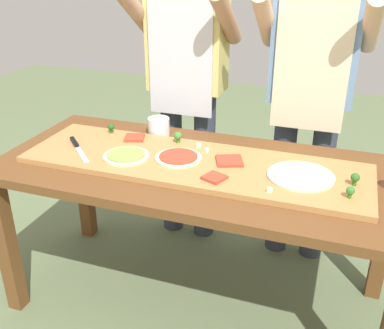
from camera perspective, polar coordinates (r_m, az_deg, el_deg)
ground_plane at (r=2.35m, az=0.81°, el=-16.66°), size 8.00×8.00×0.00m
prep_table at (r=1.98m, az=0.92°, el=-2.60°), size 1.76×0.78×0.74m
cutting_board at (r=1.93m, az=0.13°, el=0.15°), size 1.48×0.44×0.02m
chefs_knife at (r=2.12m, az=-14.40°, el=2.28°), size 0.22×0.21×0.02m
pizza_whole_tomato_red at (r=1.94m, az=-1.74°, el=0.90°), size 0.20×0.20×0.02m
pizza_whole_white_garlic at (r=1.83m, az=13.61°, el=-1.37°), size 0.27×0.27×0.02m
pizza_whole_pesto_green at (r=1.97m, az=-8.34°, el=1.12°), size 0.20×0.20×0.02m
pizza_slice_center at (r=1.77m, az=2.84°, el=-1.66°), size 0.10×0.10×0.01m
pizza_slice_near_left at (r=1.91m, az=4.76°, el=0.47°), size 0.14×0.14×0.01m
pizza_slice_near_right at (r=2.16m, az=-7.29°, el=3.39°), size 0.11×0.11×0.01m
broccoli_floret_back_left at (r=1.72m, az=19.43°, el=-3.21°), size 0.03×0.03×0.05m
broccoli_floret_back_mid at (r=2.10m, az=-1.80°, el=3.61°), size 0.04×0.04×0.05m
broccoli_floret_front_mid at (r=1.82m, az=19.96°, el=-1.62°), size 0.03×0.03×0.05m
broccoli_floret_center_right at (r=2.24m, az=-10.21°, el=4.65°), size 0.03×0.03×0.05m
cheese_crumble_a at (r=2.01m, az=1.73°, el=1.86°), size 0.02×0.02×0.02m
cheese_crumble_b at (r=1.70m, az=9.83°, el=-3.20°), size 0.02×0.02×0.02m
cheese_crumble_c at (r=2.05m, az=0.87°, el=2.43°), size 0.02×0.02×0.02m
flour_cup at (r=2.25m, az=-4.23°, el=4.69°), size 0.11×0.11×0.09m
cook_left at (r=2.44m, az=-0.64°, el=11.71°), size 0.54×0.39×1.67m
cook_right at (r=2.30m, az=14.89°, el=10.05°), size 0.54×0.39×1.67m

